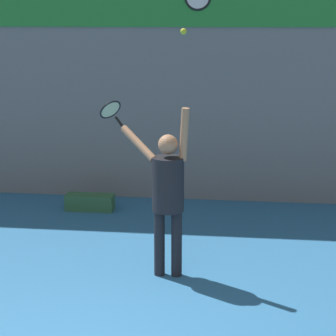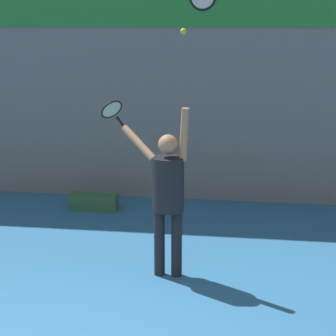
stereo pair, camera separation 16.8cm
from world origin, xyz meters
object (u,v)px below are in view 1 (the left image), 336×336
at_px(tennis_racket, 111,111).
at_px(equipment_bag, 90,202).
at_px(tennis_player, 168,189).
at_px(water_bottle, 103,204).
at_px(tennis_ball, 183,31).

height_order(tennis_racket, equipment_bag, tennis_racket).
xyz_separation_m(tennis_player, tennis_racket, (-0.77, 0.50, 0.85)).
bearing_deg(water_bottle, tennis_ball, -57.80).
height_order(tennis_player, equipment_bag, tennis_player).
relative_size(tennis_player, tennis_racket, 5.34).
distance_m(tennis_racket, water_bottle, 2.67).
height_order(tennis_racket, tennis_ball, tennis_ball).
xyz_separation_m(tennis_player, water_bottle, (-1.33, 2.36, -0.97)).
bearing_deg(tennis_player, tennis_racket, 146.99).
bearing_deg(water_bottle, equipment_bag, 169.12).
distance_m(tennis_racket, equipment_bag, 2.75).
bearing_deg(tennis_ball, water_bottle, 122.20).
relative_size(tennis_racket, equipment_bag, 0.50).
height_order(tennis_ball, equipment_bag, tennis_ball).
relative_size(tennis_player, water_bottle, 8.19).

